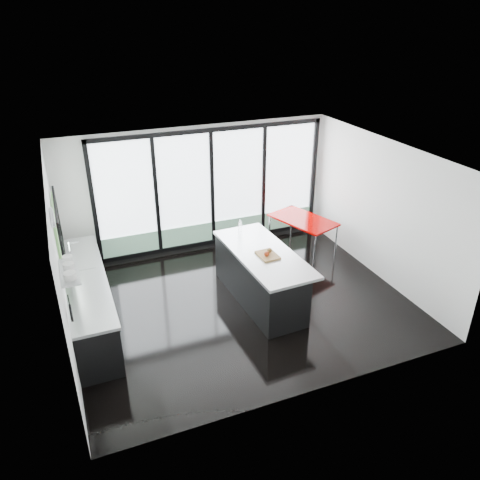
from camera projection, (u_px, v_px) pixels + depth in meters
name	position (u px, v px, depth m)	size (l,w,h in m)	color
floor	(241.00, 302.00, 8.81)	(6.00, 5.00, 0.00)	black
ceiling	(241.00, 158.00, 7.56)	(6.00, 5.00, 0.00)	white
wall_back	(211.00, 194.00, 10.38)	(6.00, 0.09, 2.80)	silver
wall_front	(313.00, 312.00, 6.11)	(6.00, 0.00, 2.80)	silver
wall_left	(60.00, 250.00, 7.34)	(0.26, 5.00, 2.80)	silver
wall_right	(382.00, 210.00, 9.19)	(0.00, 5.00, 2.80)	silver
counter_cabinets	(89.00, 300.00, 8.04)	(0.69, 3.24, 1.36)	black
island	(259.00, 276.00, 8.69)	(1.12, 2.46, 1.28)	black
bar_stool_near	(292.00, 289.00, 8.58)	(0.43, 0.43, 0.68)	silver
bar_stool_far	(272.00, 275.00, 9.10)	(0.40, 0.40, 0.63)	silver
red_table	(302.00, 235.00, 10.53)	(0.83, 1.45, 0.78)	#A50100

